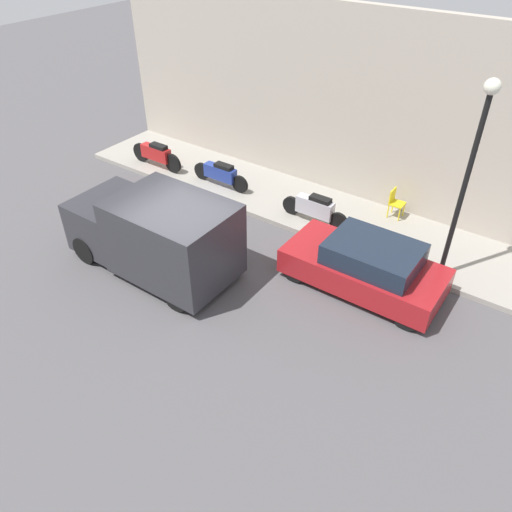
{
  "coord_description": "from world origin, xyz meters",
  "views": [
    {
      "loc": [
        -6.92,
        -6.94,
        7.96
      ],
      "look_at": [
        1.18,
        -1.22,
        0.6
      ],
      "focal_mm": 35.0,
      "sensor_mm": 36.0,
      "label": 1
    }
  ],
  "objects_px": {
    "motorcycle_blue": "(221,173)",
    "streetlamp": "(472,158)",
    "scooter_silver": "(315,208)",
    "delivery_van": "(154,233)",
    "cafe_chair": "(395,201)",
    "parked_car": "(366,266)",
    "motorcycle_red": "(156,154)"
  },
  "relations": [
    {
      "from": "parked_car",
      "to": "motorcycle_blue",
      "type": "relative_size",
      "value": 1.8
    },
    {
      "from": "delivery_van",
      "to": "scooter_silver",
      "type": "xyz_separation_m",
      "value": [
        4.04,
        -2.33,
        -0.47
      ]
    },
    {
      "from": "motorcycle_blue",
      "to": "cafe_chair",
      "type": "height_order",
      "value": "cafe_chair"
    },
    {
      "from": "parked_car",
      "to": "scooter_silver",
      "type": "bearing_deg",
      "value": 54.23
    },
    {
      "from": "parked_car",
      "to": "delivery_van",
      "type": "xyz_separation_m",
      "value": [
        -2.33,
        4.69,
        0.43
      ]
    },
    {
      "from": "parked_car",
      "to": "streetlamp",
      "type": "height_order",
      "value": "streetlamp"
    },
    {
      "from": "delivery_van",
      "to": "scooter_silver",
      "type": "height_order",
      "value": "delivery_van"
    },
    {
      "from": "scooter_silver",
      "to": "streetlamp",
      "type": "relative_size",
      "value": 0.43
    },
    {
      "from": "delivery_van",
      "to": "scooter_silver",
      "type": "distance_m",
      "value": 4.68
    },
    {
      "from": "motorcycle_red",
      "to": "scooter_silver",
      "type": "xyz_separation_m",
      "value": [
        0.05,
        -6.2,
        -0.01
      ]
    },
    {
      "from": "motorcycle_blue",
      "to": "cafe_chair",
      "type": "distance_m",
      "value": 5.49
    },
    {
      "from": "scooter_silver",
      "to": "motorcycle_blue",
      "type": "bearing_deg",
      "value": 87.54
    },
    {
      "from": "motorcycle_blue",
      "to": "cafe_chair",
      "type": "bearing_deg",
      "value": -74.59
    },
    {
      "from": "streetlamp",
      "to": "delivery_van",
      "type": "bearing_deg",
      "value": 121.37
    },
    {
      "from": "delivery_van",
      "to": "streetlamp",
      "type": "relative_size",
      "value": 0.91
    },
    {
      "from": "delivery_van",
      "to": "cafe_chair",
      "type": "relative_size",
      "value": 5.22
    },
    {
      "from": "delivery_van",
      "to": "scooter_silver",
      "type": "bearing_deg",
      "value": -29.95
    },
    {
      "from": "scooter_silver",
      "to": "cafe_chair",
      "type": "relative_size",
      "value": 2.48
    },
    {
      "from": "cafe_chair",
      "to": "delivery_van",
      "type": "bearing_deg",
      "value": 144.31
    },
    {
      "from": "scooter_silver",
      "to": "streetlamp",
      "type": "bearing_deg",
      "value": -94.55
    },
    {
      "from": "parked_car",
      "to": "cafe_chair",
      "type": "relative_size",
      "value": 4.53
    },
    {
      "from": "motorcycle_red",
      "to": "delivery_van",
      "type": "bearing_deg",
      "value": -135.8
    },
    {
      "from": "streetlamp",
      "to": "cafe_chair",
      "type": "relative_size",
      "value": 5.72
    },
    {
      "from": "parked_car",
      "to": "streetlamp",
      "type": "relative_size",
      "value": 0.79
    },
    {
      "from": "parked_car",
      "to": "streetlamp",
      "type": "xyz_separation_m",
      "value": [
        1.4,
        -1.44,
        2.67
      ]
    },
    {
      "from": "delivery_van",
      "to": "motorcycle_blue",
      "type": "height_order",
      "value": "delivery_van"
    },
    {
      "from": "parked_car",
      "to": "cafe_chair",
      "type": "xyz_separation_m",
      "value": [
        3.31,
        0.63,
        -0.0
      ]
    },
    {
      "from": "motorcycle_blue",
      "to": "streetlamp",
      "type": "bearing_deg",
      "value": -93.54
    },
    {
      "from": "delivery_van",
      "to": "motorcycle_red",
      "type": "xyz_separation_m",
      "value": [
        3.99,
        3.88,
        -0.46
      ]
    },
    {
      "from": "scooter_silver",
      "to": "cafe_chair",
      "type": "distance_m",
      "value": 2.37
    },
    {
      "from": "motorcycle_blue",
      "to": "motorcycle_red",
      "type": "xyz_separation_m",
      "value": [
        -0.2,
        2.64,
        0.04
      ]
    },
    {
      "from": "motorcycle_blue",
      "to": "scooter_silver",
      "type": "height_order",
      "value": "scooter_silver"
    }
  ]
}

